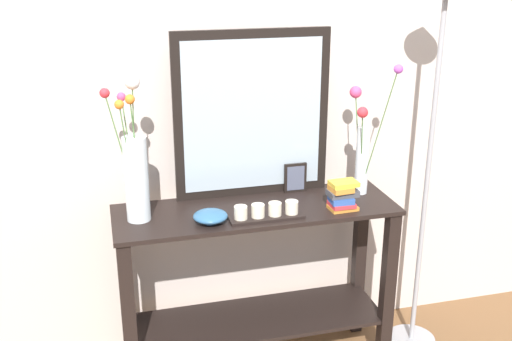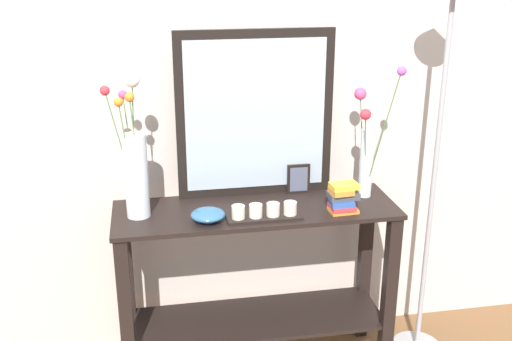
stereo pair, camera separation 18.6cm
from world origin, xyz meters
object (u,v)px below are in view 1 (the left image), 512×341
(book_stack, at_px, (342,196))
(floor_lamp, at_px, (434,108))
(mirror_leaning, at_px, (252,115))
(vase_right, at_px, (363,146))
(decorative_bowl, at_px, (210,216))
(tall_vase_left, at_px, (135,170))
(picture_frame_small, at_px, (295,178))
(console_table, at_px, (256,271))
(candle_tray, at_px, (266,212))

(book_stack, height_order, floor_lamp, floor_lamp)
(mirror_leaning, distance_m, book_stack, 0.53)
(vase_right, distance_m, decorative_bowl, 0.78)
(vase_right, relative_size, decorative_bowl, 4.31)
(floor_lamp, bearing_deg, vase_right, 169.23)
(tall_vase_left, bearing_deg, mirror_leaning, 16.89)
(tall_vase_left, distance_m, picture_frame_small, 0.76)
(book_stack, bearing_deg, picture_frame_small, 118.40)
(console_table, bearing_deg, picture_frame_small, 31.62)
(vase_right, bearing_deg, candle_tray, -161.54)
(vase_right, height_order, decorative_bowl, vase_right)
(picture_frame_small, bearing_deg, candle_tray, -129.23)
(tall_vase_left, xyz_separation_m, picture_frame_small, (0.73, 0.13, -0.15))
(mirror_leaning, bearing_deg, console_table, -99.16)
(console_table, distance_m, floor_lamp, 1.09)
(book_stack, xyz_separation_m, floor_lamp, (0.46, 0.10, 0.34))
(candle_tray, bearing_deg, book_stack, 2.08)
(picture_frame_small, bearing_deg, console_table, -148.38)
(floor_lamp, bearing_deg, tall_vase_left, 179.23)
(tall_vase_left, bearing_deg, vase_right, 2.28)
(console_table, relative_size, picture_frame_small, 8.91)
(mirror_leaning, bearing_deg, vase_right, -14.06)
(tall_vase_left, relative_size, picture_frame_small, 4.39)
(tall_vase_left, bearing_deg, floor_lamp, -0.77)
(mirror_leaning, height_order, book_stack, mirror_leaning)
(tall_vase_left, bearing_deg, decorative_bowl, -20.97)
(vase_right, distance_m, picture_frame_small, 0.34)
(candle_tray, relative_size, book_stack, 2.42)
(console_table, xyz_separation_m, book_stack, (0.36, -0.11, 0.38))
(vase_right, height_order, book_stack, vase_right)
(console_table, relative_size, decorative_bowl, 8.66)
(picture_frame_small, relative_size, decorative_bowl, 0.97)
(tall_vase_left, distance_m, candle_tray, 0.57)
(candle_tray, relative_size, picture_frame_small, 2.28)
(candle_tray, bearing_deg, picture_frame_small, 50.77)
(mirror_leaning, distance_m, vase_right, 0.52)
(console_table, bearing_deg, book_stack, -16.70)
(console_table, relative_size, book_stack, 9.48)
(candle_tray, bearing_deg, floor_lamp, 7.63)
(mirror_leaning, height_order, picture_frame_small, mirror_leaning)
(mirror_leaning, height_order, tall_vase_left, mirror_leaning)
(decorative_bowl, distance_m, book_stack, 0.58)
(candle_tray, bearing_deg, mirror_leaning, 87.37)
(tall_vase_left, relative_size, candle_tray, 1.93)
(mirror_leaning, relative_size, tall_vase_left, 1.23)
(tall_vase_left, distance_m, decorative_bowl, 0.36)
(candle_tray, height_order, book_stack, book_stack)
(tall_vase_left, relative_size, floor_lamp, 0.34)
(book_stack, bearing_deg, tall_vase_left, 172.52)
(picture_frame_small, bearing_deg, tall_vase_left, -169.76)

